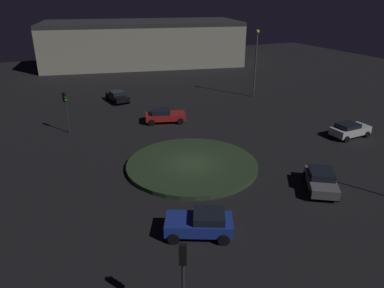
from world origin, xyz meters
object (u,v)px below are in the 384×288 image
(traffic_light_northeast, at_px, (66,104))
(traffic_light_northwest, at_px, (183,271))
(car_black, at_px, (117,96))
(streetlamp_southeast, at_px, (256,56))
(car_red, at_px, (164,115))
(car_blue, at_px, (201,223))
(car_grey, at_px, (321,180))
(car_white, at_px, (350,130))
(store_building, at_px, (142,43))

(traffic_light_northeast, xyz_separation_m, traffic_light_northwest, (-25.91, -1.17, 0.13))
(car_black, xyz_separation_m, streetlamp_southeast, (-5.35, -17.21, 4.68))
(car_red, bearing_deg, streetlamp_southeast, 34.82)
(traffic_light_northwest, bearing_deg, traffic_light_northeast, 28.89)
(traffic_light_northeast, bearing_deg, traffic_light_northwest, -30.67)
(car_blue, bearing_deg, car_grey, -146.99)
(car_white, xyz_separation_m, traffic_light_northeast, (12.73, 24.63, 2.19))
(car_black, xyz_separation_m, traffic_light_northwest, (-34.79, 6.04, 2.34))
(car_red, relative_size, car_black, 1.08)
(car_white, height_order, traffic_light_northwest, traffic_light_northwest)
(car_black, height_order, streetlamp_southeast, streetlamp_southeast)
(car_grey, distance_m, store_building, 52.39)
(car_blue, bearing_deg, car_white, -132.07)
(car_grey, relative_size, car_blue, 1.00)
(car_white, bearing_deg, traffic_light_northwest, -152.17)
(car_blue, xyz_separation_m, car_white, (7.73, -19.96, -0.03))
(car_blue, xyz_separation_m, traffic_light_northeast, (20.46, 4.66, 2.17))
(traffic_light_northeast, distance_m, traffic_light_northwest, 25.94)
(car_red, height_order, car_blue, car_blue)
(car_white, relative_size, traffic_light_northwest, 0.90)
(traffic_light_northeast, relative_size, traffic_light_northwest, 0.96)
(car_black, relative_size, store_building, 0.11)
(store_building, bearing_deg, car_white, 110.75)
(traffic_light_northeast, height_order, store_building, store_building)
(car_grey, xyz_separation_m, car_white, (6.62, -9.83, 0.03))
(car_grey, xyz_separation_m, traffic_light_northeast, (19.35, 14.80, 2.22))
(car_grey, distance_m, traffic_light_northeast, 24.46)
(car_grey, xyz_separation_m, car_blue, (-1.11, 10.13, 0.06))
(traffic_light_northwest, bearing_deg, car_black, 16.45)
(car_blue, bearing_deg, store_building, -77.73)
(car_grey, xyz_separation_m, store_building, (52.16, -3.63, 3.27))
(car_white, height_order, traffic_light_northeast, traffic_light_northeast)
(car_grey, height_order, car_black, car_grey)
(car_black, height_order, traffic_light_northeast, traffic_light_northeast)
(car_grey, height_order, traffic_light_northeast, traffic_light_northeast)
(streetlamp_southeast, distance_m, store_building, 29.92)
(car_blue, xyz_separation_m, store_building, (53.27, -13.76, 3.22))
(traffic_light_northwest, bearing_deg, car_red, 7.06)
(traffic_light_northeast, xyz_separation_m, store_building, (32.80, -18.42, 1.05))
(traffic_light_northwest, distance_m, store_building, 61.21)
(car_white, distance_m, traffic_light_northwest, 27.00)
(car_red, bearing_deg, car_grey, -57.55)
(traffic_light_northwest, height_order, store_building, store_building)
(car_grey, bearing_deg, traffic_light_northwest, -30.38)
(car_blue, bearing_deg, streetlamp_southeast, -102.72)
(store_building, bearing_deg, car_black, 77.89)
(car_black, relative_size, traffic_light_northwest, 0.98)
(car_white, bearing_deg, streetlamp_southeast, 89.20)
(streetlamp_southeast, bearing_deg, car_grey, 157.18)
(car_blue, relative_size, car_white, 1.10)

